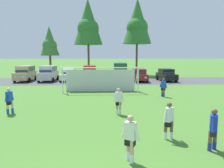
{
  "coord_description": "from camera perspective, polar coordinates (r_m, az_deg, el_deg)",
  "views": [
    {
      "loc": [
        0.79,
        -3.62,
        3.63
      ],
      "look_at": [
        1.47,
        11.33,
        1.53
      ],
      "focal_mm": 32.86,
      "sensor_mm": 36.0,
      "label": 1
    }
  ],
  "objects": [
    {
      "name": "player_trailing_back",
      "position": [
        7.24,
        5.08,
        -14.85
      ],
      "size": [
        0.63,
        0.52,
        1.64
      ],
      "color": "tan",
      "rests_on": "ground"
    },
    {
      "name": "soccer_ball",
      "position": [
        9.77,
        4.92,
        -13.16
      ],
      "size": [
        0.22,
        0.22,
        0.22
      ],
      "color": "white",
      "rests_on": "ground"
    },
    {
      "name": "player_winger_left",
      "position": [
        14.34,
        -26.64,
        -4.16
      ],
      "size": [
        0.37,
        0.72,
        1.64
      ],
      "color": "beige",
      "rests_on": "ground"
    },
    {
      "name": "parked_car_slot_center_left",
      "position": [
        29.71,
        -12.0,
        2.51
      ],
      "size": [
        2.04,
        4.2,
        1.72
      ],
      "color": "silver",
      "rests_on": "ground"
    },
    {
      "name": "parked_car_slot_center_right",
      "position": [
        30.1,
        2.33,
        3.63
      ],
      "size": [
        2.48,
        4.94,
        2.52
      ],
      "color": "#194C2D",
      "rests_on": "ground"
    },
    {
      "name": "parked_car_slot_center",
      "position": [
        30.15,
        -6.19,
        3.17
      ],
      "size": [
        2.26,
        4.66,
        2.16
      ],
      "color": "red",
      "rests_on": "ground"
    },
    {
      "name": "tree_left_edge",
      "position": [
        37.53,
        -16.99,
        11.11
      ],
      "size": [
        3.22,
        3.22,
        8.58
      ],
      "color": "brown",
      "rests_on": "ground"
    },
    {
      "name": "parked_car_slot_far_left",
      "position": [
        31.41,
        -22.94,
        2.77
      ],
      "size": [
        2.16,
        4.61,
        2.16
      ],
      "color": "tan",
      "rests_on": "ground"
    },
    {
      "name": "player_midfield_center",
      "position": [
        18.55,
        14.08,
        -0.94
      ],
      "size": [
        0.57,
        0.59,
        1.64
      ],
      "color": "brown",
      "rests_on": "ground"
    },
    {
      "name": "parked_car_slot_far_right",
      "position": [
        30.1,
        14.9,
        2.48
      ],
      "size": [
        2.21,
        4.29,
        1.72
      ],
      "color": "black",
      "rests_on": "ground"
    },
    {
      "name": "player_defender_far",
      "position": [
        12.66,
        1.82,
        -4.82
      ],
      "size": [
        0.72,
        0.31,
        1.64
      ],
      "color": "tan",
      "rests_on": "ground"
    },
    {
      "name": "player_striker_near",
      "position": [
        8.87,
        26.32,
        -11.31
      ],
      "size": [
        0.45,
        0.67,
        1.64
      ],
      "color": "brown",
      "rests_on": "ground"
    },
    {
      "name": "tree_mid_left",
      "position": [
        36.89,
        -6.68,
        16.41
      ],
      "size": [
        4.93,
        4.93,
        13.16
      ],
      "color": "brown",
      "rests_on": "ground"
    },
    {
      "name": "soccer_goal",
      "position": [
        20.62,
        -3.19,
        1.48
      ],
      "size": [
        7.44,
        1.99,
        2.57
      ],
      "color": "white",
      "rests_on": "ground"
    },
    {
      "name": "tree_center_back",
      "position": [
        38.48,
        7.04,
        16.58
      ],
      "size": [
        5.12,
        5.12,
        13.67
      ],
      "color": "brown",
      "rests_on": "ground"
    },
    {
      "name": "ground_plane",
      "position": [
        18.98,
        -4.95,
        -3.05
      ],
      "size": [
        400.0,
        400.0,
        0.0
      ],
      "primitive_type": "plane",
      "color": "#477A2D"
    },
    {
      "name": "parked_car_slot_left",
      "position": [
        30.42,
        -17.27,
        2.89
      ],
      "size": [
        2.18,
        4.62,
        2.16
      ],
      "color": "#B2B2BC",
      "rests_on": "ground"
    },
    {
      "name": "parked_car_slot_right",
      "position": [
        29.04,
        7.61,
        2.49
      ],
      "size": [
        2.09,
        4.23,
        1.72
      ],
      "color": "maroon",
      "rests_on": "ground"
    },
    {
      "name": "player_winger_right",
      "position": [
        9.33,
        15.54,
        -9.82
      ],
      "size": [
        0.64,
        0.51,
        1.64
      ],
      "color": "brown",
      "rests_on": "ground"
    },
    {
      "name": "parking_lot_strip",
      "position": [
        29.3,
        -4.13,
        0.87
      ],
      "size": [
        52.0,
        8.4,
        0.01
      ],
      "primitive_type": "cube",
      "color": "#4C4C51",
      "rests_on": "ground"
    }
  ]
}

